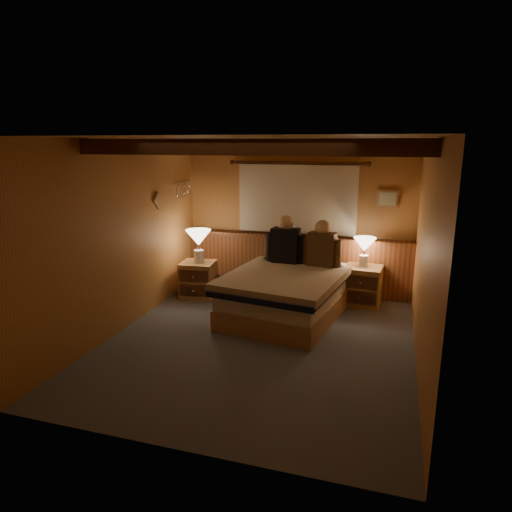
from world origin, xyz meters
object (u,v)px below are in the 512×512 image
at_px(lamp_right, 364,246).
at_px(person_left, 285,243).
at_px(nightstand_left, 198,279).
at_px(lamp_left, 198,240).
at_px(nightstand_right, 362,286).
at_px(person_right, 322,247).
at_px(bed, 285,294).
at_px(duffel_bag, 224,286).

height_order(lamp_right, person_left, person_left).
xyz_separation_m(nightstand_left, lamp_left, (0.03, 0.00, 0.64)).
distance_m(nightstand_right, lamp_right, 0.59).
distance_m(lamp_left, person_left, 1.33).
xyz_separation_m(lamp_left, person_right, (1.87, 0.10, -0.01)).
height_order(bed, duffel_bag, bed).
xyz_separation_m(nightstand_right, lamp_right, (-0.01, 0.04, 0.59)).
relative_size(nightstand_right, duffel_bag, 1.27).
height_order(nightstand_left, person_left, person_left).
relative_size(lamp_right, duffel_bag, 0.94).
bearing_deg(lamp_left, bed, -16.66).
xyz_separation_m(lamp_right, person_left, (-1.12, -0.29, 0.04)).
relative_size(lamp_left, lamp_right, 1.19).
xyz_separation_m(bed, nightstand_left, (-1.50, 0.44, -0.05)).
bearing_deg(person_left, bed, -73.15).
distance_m(nightstand_left, person_right, 2.00).
bearing_deg(person_right, person_left, -178.16).
bearing_deg(nightstand_left, person_left, -0.09).
distance_m(bed, nightstand_right, 1.28).
relative_size(nightstand_left, lamp_right, 1.29).
height_order(nightstand_left, nightstand_right, nightstand_right).
relative_size(lamp_right, person_right, 0.62).
distance_m(nightstand_left, person_left, 1.50).
bearing_deg(nightstand_left, lamp_right, 3.72).
relative_size(person_left, person_right, 1.05).
bearing_deg(lamp_right, nightstand_right, -80.01).
bearing_deg(nightstand_right, bed, -135.26).
height_order(lamp_left, person_right, person_right).
height_order(bed, lamp_right, lamp_right).
relative_size(bed, lamp_left, 3.98).
bearing_deg(person_right, lamp_left, -170.55).
distance_m(bed, nightstand_left, 1.57).
height_order(lamp_right, person_right, person_right).
bearing_deg(nightstand_left, bed, -22.58).
bearing_deg(person_right, nightstand_right, 32.76).
height_order(lamp_left, person_left, person_left).
bearing_deg(bed, person_left, 112.71).
bearing_deg(lamp_right, person_right, -149.94).
bearing_deg(bed, nightstand_left, 172.00).
height_order(bed, person_left, person_left).
bearing_deg(lamp_right, person_left, -165.57).
xyz_separation_m(person_left, person_right, (0.55, -0.04, -0.01)).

